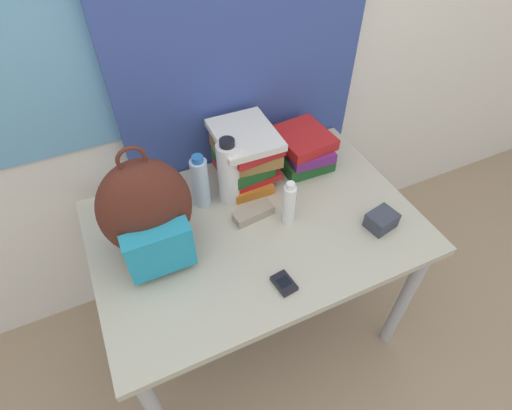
{
  "coord_description": "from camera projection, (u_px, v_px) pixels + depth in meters",
  "views": [
    {
      "loc": [
        -0.4,
        -0.47,
        1.8
      ],
      "look_at": [
        0.0,
        0.39,
        0.82
      ],
      "focal_mm": 28.0,
      "sensor_mm": 36.0,
      "label": 1
    }
  ],
  "objects": [
    {
      "name": "sunglasses_case",
      "position": [
        253.0,
        213.0,
        1.45
      ],
      "size": [
        0.16,
        0.07,
        0.04
      ],
      "color": "gray",
      "rests_on": "desk"
    },
    {
      "name": "sports_bottle",
      "position": [
        229.0,
        172.0,
        1.43
      ],
      "size": [
        0.08,
        0.08,
        0.27
      ],
      "color": "white",
      "rests_on": "desk"
    },
    {
      "name": "curtain_blue",
      "position": [
        243.0,
        23.0,
        1.35
      ],
      "size": [
        0.98,
        0.04,
        2.5
      ],
      "color": "#384C93",
      "rests_on": "ground_plane"
    },
    {
      "name": "water_bottle",
      "position": [
        201.0,
        182.0,
        1.43
      ],
      "size": [
        0.06,
        0.06,
        0.22
      ],
      "color": "silver",
      "rests_on": "desk"
    },
    {
      "name": "backpack",
      "position": [
        147.0,
        213.0,
        1.23
      ],
      "size": [
        0.29,
        0.25,
        0.43
      ],
      "color": "#512319",
      "rests_on": "desk"
    },
    {
      "name": "camera_pouch",
      "position": [
        381.0,
        220.0,
        1.41
      ],
      "size": [
        0.11,
        0.1,
        0.06
      ],
      "color": "#383D47",
      "rests_on": "desk"
    },
    {
      "name": "book_stack_center",
      "position": [
        303.0,
        148.0,
        1.62
      ],
      "size": [
        0.21,
        0.26,
        0.15
      ],
      "color": "#1E5623",
      "rests_on": "desk"
    },
    {
      "name": "desk",
      "position": [
        256.0,
        240.0,
        1.5
      ],
      "size": [
        1.15,
        0.78,
        0.72
      ],
      "color": "#B7B299",
      "rests_on": "ground_plane"
    },
    {
      "name": "wall_back",
      "position": [
        196.0,
        24.0,
        1.34
      ],
      "size": [
        6.0,
        0.06,
        2.5
      ],
      "color": "silver",
      "rests_on": "ground_plane"
    },
    {
      "name": "sunscreen_bottle",
      "position": [
        289.0,
        204.0,
        1.39
      ],
      "size": [
        0.05,
        0.05,
        0.18
      ],
      "color": "white",
      "rests_on": "desk"
    },
    {
      "name": "ground_plane",
      "position": [
        294.0,
        396.0,
        1.71
      ],
      "size": [
        12.0,
        12.0,
        0.0
      ],
      "primitive_type": "plane",
      "color": "#9E8466"
    },
    {
      "name": "book_stack_left",
      "position": [
        245.0,
        154.0,
        1.51
      ],
      "size": [
        0.24,
        0.27,
        0.23
      ],
      "color": "orange",
      "rests_on": "desk"
    },
    {
      "name": "cell_phone",
      "position": [
        284.0,
        283.0,
        1.25
      ],
      "size": [
        0.06,
        0.09,
        0.02
      ],
      "color": "black",
      "rests_on": "desk"
    }
  ]
}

